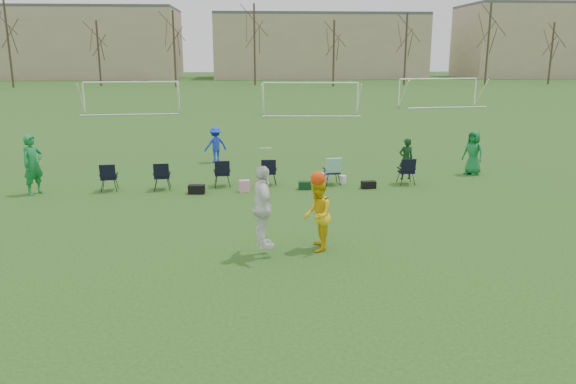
{
  "coord_description": "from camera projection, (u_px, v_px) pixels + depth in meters",
  "views": [
    {
      "loc": [
        -0.54,
        -11.53,
        4.65
      ],
      "look_at": [
        0.33,
        2.1,
        1.25
      ],
      "focal_mm": 35.0,
      "sensor_mm": 36.0,
      "label": 1
    }
  ],
  "objects": [
    {
      "name": "fielder_green_near",
      "position": [
        33.0,
        165.0,
        18.72
      ],
      "size": [
        0.81,
        0.88,
        2.03
      ],
      "primitive_type": "imported",
      "rotation": [
        0.0,
        0.0,
        0.99
      ],
      "color": "#167C39",
      "rests_on": "ground"
    },
    {
      "name": "ground",
      "position": [
        279.0,
        270.0,
        12.33
      ],
      "size": [
        260.0,
        260.0,
        0.0
      ],
      "primitive_type": "plane",
      "color": "#244A17",
      "rests_on": "ground"
    },
    {
      "name": "fielder_green_far",
      "position": [
        473.0,
        153.0,
        21.85
      ],
      "size": [
        0.94,
        1.0,
        1.72
      ],
      "primitive_type": "imported",
      "rotation": [
        0.0,
        0.0,
        -0.94
      ],
      "color": "#147133",
      "rests_on": "ground"
    },
    {
      "name": "goal_mid",
      "position": [
        311.0,
        89.0,
        43.1
      ],
      "size": [
        7.4,
        0.63,
        2.46
      ],
      "rotation": [
        0.0,
        0.0,
        -0.07
      ],
      "color": "white",
      "rests_on": "ground"
    },
    {
      "name": "goal_left",
      "position": [
        131.0,
        88.0,
        44.16
      ],
      "size": [
        7.39,
        0.76,
        2.46
      ],
      "rotation": [
        0.0,
        0.0,
        0.09
      ],
      "color": "white",
      "rests_on": "ground"
    },
    {
      "name": "fielder_blue",
      "position": [
        216.0,
        145.0,
        24.27
      ],
      "size": [
        1.15,
        0.95,
        1.55
      ],
      "primitive_type": "imported",
      "rotation": [
        0.0,
        0.0,
        3.59
      ],
      "color": "blue",
      "rests_on": "ground"
    },
    {
      "name": "tree_line",
      "position": [
        256.0,
        49.0,
        78.74
      ],
      "size": [
        110.28,
        3.28,
        11.4
      ],
      "color": "#382B21",
      "rests_on": "ground"
    },
    {
      "name": "building_row",
      "position": [
        290.0,
        45.0,
        104.26
      ],
      "size": [
        126.0,
        16.0,
        13.0
      ],
      "color": "tan",
      "rests_on": "ground"
    },
    {
      "name": "sideline_setup",
      "position": [
        273.0,
        172.0,
        19.96
      ],
      "size": [
        11.16,
        1.99,
        1.66
      ],
      "color": "black",
      "rests_on": "ground"
    },
    {
      "name": "goal_right",
      "position": [
        438.0,
        84.0,
        49.65
      ],
      "size": [
        7.35,
        1.14,
        2.46
      ],
      "rotation": [
        0.0,
        0.0,
        0.14
      ],
      "color": "white",
      "rests_on": "ground"
    },
    {
      "name": "center_contest",
      "position": [
        290.0,
        210.0,
        13.15
      ],
      "size": [
        2.05,
        1.42,
        2.61
      ],
      "color": "white",
      "rests_on": "ground"
    }
  ]
}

